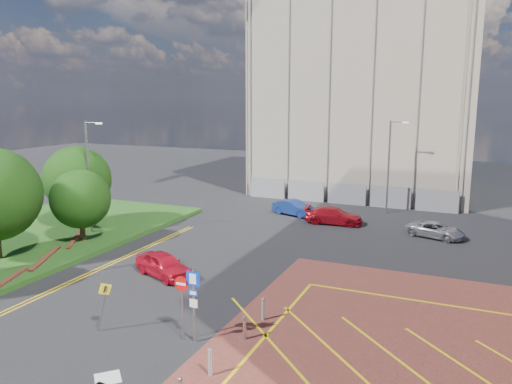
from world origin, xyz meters
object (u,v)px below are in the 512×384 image
Objects in this scene: car_blue_back at (294,208)px; car_red_left at (163,265)px; lamp_left_far at (89,172)px; warning_sign at (103,301)px; tree_d at (77,179)px; sign_cluster at (189,297)px; car_silver_back at (436,230)px; car_red_back at (334,216)px; lamp_back at (390,163)px; tree_c at (80,199)px.

car_red_left is at bearing -167.78° from car_blue_back.
lamp_left_far is 3.56× the size of warning_sign.
tree_d is 1.90× the size of sign_cluster.
sign_cluster is 23.21m from car_blue_back.
car_red_left is at bearing 155.07° from car_silver_back.
car_blue_back is 11.85m from car_silver_back.
sign_cluster is 8.13m from car_red_left.
car_silver_back is at bearing -102.29° from car_red_back.
car_blue_back is at bearing 96.03° from car_silver_back.
tree_d is at bearing 84.84° from car_red_left.
warning_sign reaches higher than car_red_back.
car_red_back is at bearing -120.71° from lamp_back.
lamp_back is 1.75× the size of car_red_back.
lamp_left_far is at bearing 132.92° from warning_sign.
tree_d is 2.44m from lamp_left_far.
car_red_left is at bearing -27.95° from lamp_left_far.
sign_cluster is 0.79× the size of car_silver_back.
car_silver_back is at bearing -56.23° from lamp_back.
car_silver_back is (13.50, 14.40, -0.11)m from car_red_left.
warning_sign reaches higher than car_red_left.
sign_cluster reaches higher than warning_sign.
tree_c is at bearing -134.32° from lamp_back.
lamp_left_far is 16.45m from warning_sign.
tree_d is 13.34m from car_red_left.
tree_c is at bearing 135.72° from warning_sign.
lamp_back is (18.50, 16.00, -0.30)m from lamp_left_far.
sign_cluster reaches higher than car_blue_back.
car_silver_back is (7.75, -0.98, -0.10)m from car_red_back.
lamp_left_far is 1.00× the size of lamp_back.
car_red_left is at bearing 103.03° from warning_sign.
lamp_left_far is 18.58m from sign_cluster.
warning_sign is 0.58× the size of car_blue_back.
lamp_left_far is at bearing 119.30° from car_red_back.
tree_c is at bearing 92.97° from car_red_left.
car_silver_back is (22.91, 9.41, -4.10)m from lamp_left_far.
lamp_back is at bearing -35.81° from car_red_back.
lamp_left_far reaches higher than tree_c.
lamp_left_far is 1.75× the size of car_red_back.
warning_sign is 7.04m from car_red_left.
car_blue_back is at bearing 98.41° from sign_cluster.
sign_cluster is 0.81× the size of car_red_left.
tree_c is 16.53m from sign_cluster.
lamp_left_far is at bearing -25.68° from tree_d.
car_silver_back is (4.41, -6.59, -3.80)m from lamp_back.
lamp_back is 8.80m from car_silver_back.
car_silver_back is at bearing 27.42° from tree_c.
sign_cluster is (-3.78, -27.02, -2.41)m from lamp_back.
tree_c is 25.19m from lamp_back.
tree_c reaches higher than car_blue_back.
tree_d is 17.59m from car_blue_back.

